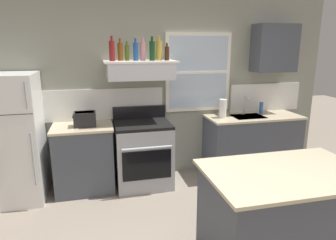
% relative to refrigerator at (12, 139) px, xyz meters
% --- Properties ---
extents(back_wall, '(5.40, 0.11, 2.70)m').
position_rel_refrigerator_xyz_m(back_wall, '(1.93, 0.39, 0.54)').
color(back_wall, gray).
rests_on(back_wall, ground_plane).
extents(refrigerator, '(0.70, 0.72, 1.62)m').
position_rel_refrigerator_xyz_m(refrigerator, '(0.00, 0.00, 0.00)').
color(refrigerator, white).
rests_on(refrigerator, ground_plane).
extents(counter_left_of_stove, '(0.79, 0.63, 0.91)m').
position_rel_refrigerator_xyz_m(counter_left_of_stove, '(0.85, 0.06, -0.35)').
color(counter_left_of_stove, '#474C56').
rests_on(counter_left_of_stove, ground_plane).
extents(toaster, '(0.30, 0.20, 0.19)m').
position_rel_refrigerator_xyz_m(toaster, '(0.89, 0.03, 0.20)').
color(toaster, black).
rests_on(toaster, counter_left_of_stove).
extents(stove_range, '(0.76, 0.69, 1.09)m').
position_rel_refrigerator_xyz_m(stove_range, '(1.65, 0.02, -0.35)').
color(stove_range, '#9EA0A5').
rests_on(stove_range, ground_plane).
extents(range_hood_shelf, '(0.96, 0.52, 0.24)m').
position_rel_refrigerator_xyz_m(range_hood_shelf, '(1.65, 0.12, 0.81)').
color(range_hood_shelf, silver).
extents(bottle_red_label_wine, '(0.07, 0.07, 0.32)m').
position_rel_refrigerator_xyz_m(bottle_red_label_wine, '(1.28, 0.07, 1.07)').
color(bottle_red_label_wine, maroon).
rests_on(bottle_red_label_wine, range_hood_shelf).
extents(bottle_amber_wine, '(0.07, 0.07, 0.29)m').
position_rel_refrigerator_xyz_m(bottle_amber_wine, '(1.40, 0.15, 1.06)').
color(bottle_amber_wine, brown).
rests_on(bottle_amber_wine, range_hood_shelf).
extents(bottle_olive_oil_square, '(0.06, 0.06, 0.25)m').
position_rel_refrigerator_xyz_m(bottle_olive_oil_square, '(1.49, 0.18, 1.04)').
color(bottle_olive_oil_square, '#4C601E').
rests_on(bottle_olive_oil_square, range_hood_shelf).
extents(bottle_blue_liqueur, '(0.07, 0.07, 0.29)m').
position_rel_refrigerator_xyz_m(bottle_blue_liqueur, '(1.59, 0.10, 1.06)').
color(bottle_blue_liqueur, '#1E478C').
rests_on(bottle_blue_liqueur, range_hood_shelf).
extents(bottle_rose_pink, '(0.07, 0.07, 0.30)m').
position_rel_refrigerator_xyz_m(bottle_rose_pink, '(1.69, 0.13, 1.06)').
color(bottle_rose_pink, '#C67F84').
rests_on(bottle_rose_pink, range_hood_shelf).
extents(bottle_dark_green_wine, '(0.07, 0.07, 0.31)m').
position_rel_refrigerator_xyz_m(bottle_dark_green_wine, '(1.80, 0.06, 1.07)').
color(bottle_dark_green_wine, '#143819').
rests_on(bottle_dark_green_wine, range_hood_shelf).
extents(bottle_champagne_gold_foil, '(0.08, 0.08, 0.32)m').
position_rel_refrigerator_xyz_m(bottle_champagne_gold_foil, '(1.91, 0.11, 1.07)').
color(bottle_champagne_gold_foil, '#B29333').
rests_on(bottle_champagne_gold_foil, range_hood_shelf).
extents(bottle_brown_stout, '(0.06, 0.06, 0.23)m').
position_rel_refrigerator_xyz_m(bottle_brown_stout, '(2.01, 0.08, 1.03)').
color(bottle_brown_stout, '#381E0F').
rests_on(bottle_brown_stout, range_hood_shelf).
extents(counter_right_with_sink, '(1.43, 0.63, 0.91)m').
position_rel_refrigerator_xyz_m(counter_right_with_sink, '(3.35, 0.06, -0.35)').
color(counter_right_with_sink, '#474C56').
rests_on(counter_right_with_sink, ground_plane).
extents(sink_faucet, '(0.03, 0.17, 0.28)m').
position_rel_refrigerator_xyz_m(sink_faucet, '(3.25, 0.16, 0.27)').
color(sink_faucet, silver).
rests_on(sink_faucet, counter_right_with_sink).
extents(paper_towel_roll, '(0.11, 0.11, 0.27)m').
position_rel_refrigerator_xyz_m(paper_towel_roll, '(2.84, 0.06, 0.23)').
color(paper_towel_roll, white).
rests_on(paper_towel_roll, counter_right_with_sink).
extents(dish_soap_bottle, '(0.06, 0.06, 0.18)m').
position_rel_refrigerator_xyz_m(dish_soap_bottle, '(3.53, 0.16, 0.19)').
color(dish_soap_bottle, blue).
rests_on(dish_soap_bottle, counter_right_with_sink).
extents(kitchen_island, '(1.40, 0.90, 0.91)m').
position_rel_refrigerator_xyz_m(kitchen_island, '(2.60, -1.88, -0.35)').
color(kitchen_island, '#474C56').
rests_on(kitchen_island, ground_plane).
extents(upper_cabinet_right, '(0.64, 0.32, 0.70)m').
position_rel_refrigerator_xyz_m(upper_cabinet_right, '(3.70, 0.20, 1.09)').
color(upper_cabinet_right, '#474C56').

